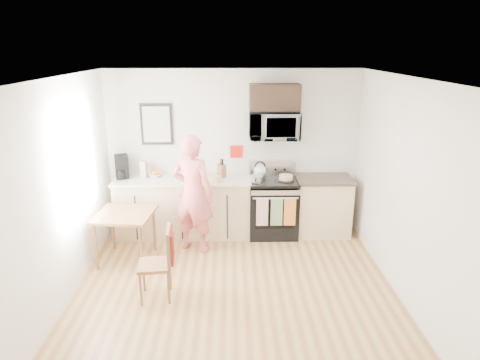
{
  "coord_description": "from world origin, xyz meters",
  "views": [
    {
      "loc": [
        -0.04,
        -4.4,
        2.93
      ],
      "look_at": [
        0.08,
        1.0,
        1.23
      ],
      "focal_mm": 32.0,
      "sensor_mm": 36.0,
      "label": 1
    }
  ],
  "objects_px": {
    "dining_table": "(125,219)",
    "cake": "(286,178)",
    "range": "(273,208)",
    "person": "(193,194)",
    "microwave": "(274,125)",
    "chair": "(165,253)"
  },
  "relations": [
    {
      "from": "dining_table",
      "to": "cake",
      "type": "distance_m",
      "value": 2.49
    },
    {
      "from": "range",
      "to": "dining_table",
      "type": "distance_m",
      "value": 2.32
    },
    {
      "from": "cake",
      "to": "person",
      "type": "bearing_deg",
      "value": -161.15
    },
    {
      "from": "microwave",
      "to": "chair",
      "type": "bearing_deg",
      "value": -127.36
    },
    {
      "from": "person",
      "to": "dining_table",
      "type": "xyz_separation_m",
      "value": [
        -0.93,
        -0.31,
        -0.25
      ]
    },
    {
      "from": "person",
      "to": "microwave",
      "type": "bearing_deg",
      "value": -129.81
    },
    {
      "from": "microwave",
      "to": "dining_table",
      "type": "bearing_deg",
      "value": -156.31
    },
    {
      "from": "range",
      "to": "dining_table",
      "type": "bearing_deg",
      "value": -158.68
    },
    {
      "from": "microwave",
      "to": "cake",
      "type": "xyz_separation_m",
      "value": [
        0.19,
        -0.15,
        -0.79
      ]
    },
    {
      "from": "cake",
      "to": "microwave",
      "type": "bearing_deg",
      "value": 141.17
    },
    {
      "from": "person",
      "to": "cake",
      "type": "distance_m",
      "value": 1.49
    },
    {
      "from": "range",
      "to": "chair",
      "type": "height_order",
      "value": "range"
    },
    {
      "from": "dining_table",
      "to": "microwave",
      "type": "bearing_deg",
      "value": 23.69
    },
    {
      "from": "range",
      "to": "cake",
      "type": "height_order",
      "value": "range"
    },
    {
      "from": "range",
      "to": "person",
      "type": "height_order",
      "value": "person"
    },
    {
      "from": "dining_table",
      "to": "chair",
      "type": "bearing_deg",
      "value": -54.19
    },
    {
      "from": "range",
      "to": "cake",
      "type": "bearing_deg",
      "value": -13.59
    },
    {
      "from": "dining_table",
      "to": "chair",
      "type": "height_order",
      "value": "chair"
    },
    {
      "from": "range",
      "to": "microwave",
      "type": "distance_m",
      "value": 1.33
    },
    {
      "from": "chair",
      "to": "microwave",
      "type": "bearing_deg",
      "value": 47.58
    },
    {
      "from": "microwave",
      "to": "chair",
      "type": "height_order",
      "value": "microwave"
    },
    {
      "from": "microwave",
      "to": "range",
      "type": "bearing_deg",
      "value": -89.94
    }
  ]
}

